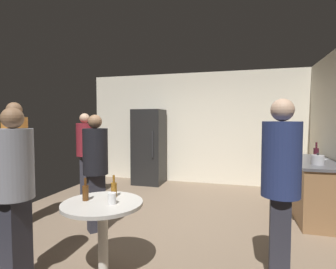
{
  "coord_description": "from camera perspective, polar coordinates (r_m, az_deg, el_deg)",
  "views": [
    {
      "loc": [
        1.16,
        -3.81,
        1.55
      ],
      "look_at": [
        0.09,
        0.01,
        1.33
      ],
      "focal_mm": 28.14,
      "sensor_mm": 36.0,
      "label": 1
    }
  ],
  "objects": [
    {
      "name": "person_in_maroon_shirt",
      "position": [
        5.54,
        -17.5,
        -2.83
      ],
      "size": [
        0.47,
        0.47,
        1.68
      ],
      "rotation": [
        0.0,
        0.0,
        -0.99
      ],
      "color": "#2D2D38",
      "rests_on": "ground_plane"
    },
    {
      "name": "beer_bottle_amber",
      "position": [
        2.91,
        -11.64,
        -11.45
      ],
      "size": [
        0.06,
        0.06,
        0.23
      ],
      "color": "#8C5919",
      "rests_on": "foreground_table"
    },
    {
      "name": "kitchen_counter",
      "position": [
        4.93,
        28.82,
        -10.08
      ],
      "size": [
        0.64,
        1.67,
        0.9
      ],
      "color": "olive",
      "rests_on": "ground_plane"
    },
    {
      "name": "person_in_gray_shirt",
      "position": [
        2.85,
        -30.3,
        -8.93
      ],
      "size": [
        0.37,
        0.37,
        1.66
      ],
      "rotation": [
        0.0,
        0.0,
        -0.11
      ],
      "color": "#2D2D38",
      "rests_on": "ground_plane"
    },
    {
      "name": "wine_bottle_on_counter",
      "position": [
        4.62,
        29.41,
        -3.83
      ],
      "size": [
        0.08,
        0.08,
        0.31
      ],
      "color": "#3F141E",
      "rests_on": "kitchen_counter"
    },
    {
      "name": "refrigerator",
      "position": [
        6.42,
        -4.14,
        -2.64
      ],
      "size": [
        0.7,
        0.68,
        1.8
      ],
      "color": "black",
      "rests_on": "ground_plane"
    },
    {
      "name": "plastic_cup_white",
      "position": [
        2.67,
        -12.01,
        -13.38
      ],
      "size": [
        0.08,
        0.08,
        0.11
      ],
      "primitive_type": "cylinder",
      "color": "white",
      "rests_on": "foreground_table"
    },
    {
      "name": "foreground_table",
      "position": [
        2.8,
        -13.98,
        -16.06
      ],
      "size": [
        0.8,
        0.8,
        0.73
      ],
      "color": "beige",
      "rests_on": "ground_plane"
    },
    {
      "name": "beer_bottle_brown",
      "position": [
        2.85,
        -17.43,
        -11.85
      ],
      "size": [
        0.06,
        0.06,
        0.23
      ],
      "color": "#593314",
      "rests_on": "foreground_table"
    },
    {
      "name": "wall_back",
      "position": [
        6.54,
        5.47,
        1.41
      ],
      "size": [
        5.32,
        0.06,
        2.7
      ],
      "primitive_type": "cube",
      "color": "silver",
      "rests_on": "ground_plane"
    },
    {
      "name": "person_in_black_shirt",
      "position": [
        3.8,
        -15.41,
        -6.08
      ],
      "size": [
        0.48,
        0.48,
        1.62
      ],
      "rotation": [
        0.0,
        0.0,
        -0.75
      ],
      "color": "#2D2D38",
      "rests_on": "ground_plane"
    },
    {
      "name": "ground_plane",
      "position": [
        4.29,
        -1.26,
        -18.72
      ],
      "size": [
        5.2,
        5.2,
        0.1
      ],
      "primitive_type": "cube",
      "color": "#7A6651"
    },
    {
      "name": "kettle",
      "position": [
        4.4,
        29.72,
        -4.79
      ],
      "size": [
        0.24,
        0.17,
        0.18
      ],
      "color": "#B2B2B7",
      "rests_on": "kitchen_counter"
    },
    {
      "name": "person_in_navy_shirt",
      "position": [
        2.62,
        23.23,
        -8.72
      ],
      "size": [
        0.36,
        0.36,
        1.74
      ],
      "rotation": [
        0.0,
        0.0,
        -3.2
      ],
      "color": "#2D2D38",
      "rests_on": "ground_plane"
    },
    {
      "name": "person_in_orange_shirt",
      "position": [
        4.4,
        -30.12,
        -3.64
      ],
      "size": [
        0.47,
        0.47,
        1.8
      ],
      "rotation": [
        0.0,
        0.0,
        -0.56
      ],
      "color": "#2D2D38",
      "rests_on": "ground_plane"
    }
  ]
}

